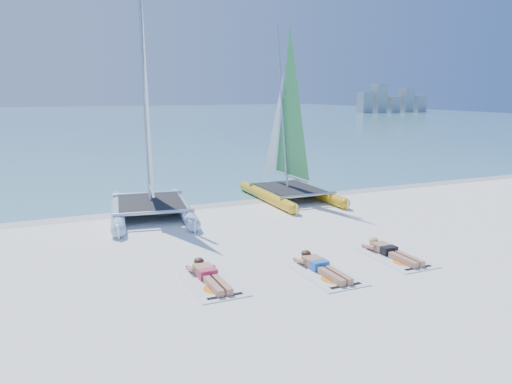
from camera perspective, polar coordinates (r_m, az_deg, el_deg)
ground at (r=12.09m, az=2.45°, el=-6.65°), size 140.00×140.00×0.00m
sea at (r=73.54m, az=-20.33°, el=7.86°), size 140.00×115.00×0.01m
wet_sand_strip at (r=17.01m, az=-5.88°, el=-1.34°), size 140.00×1.40×0.01m
distant_skyline at (r=93.23m, az=15.21°, el=9.98°), size 14.00×2.00×5.00m
catamaran_blue at (r=15.43m, az=-12.22°, el=4.71°), size 3.06×5.23×6.73m
catamaran_yellow at (r=17.80m, az=3.35°, el=5.75°), size 2.30×4.97×6.31m
towel_a at (r=10.13m, az=-5.09°, el=-10.29°), size 1.00×1.85×0.02m
sunbather_a at (r=10.26m, az=-5.46°, el=-9.36°), size 0.37×1.73×0.26m
towel_b at (r=10.66m, az=7.92°, el=-9.23°), size 1.00×1.85×0.02m
sunbather_b at (r=10.78m, az=7.39°, el=-8.37°), size 0.37×1.73×0.26m
towel_c at (r=11.94m, az=15.62°, el=-7.26°), size 1.00×1.85×0.02m
sunbather_c at (r=12.05m, az=15.07°, el=-6.52°), size 0.37×1.73×0.26m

